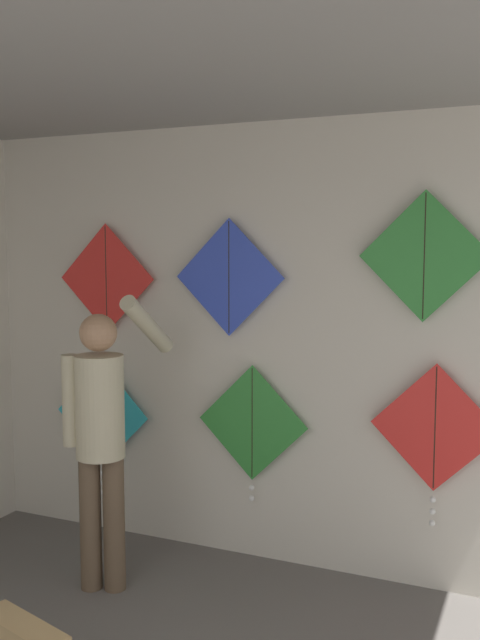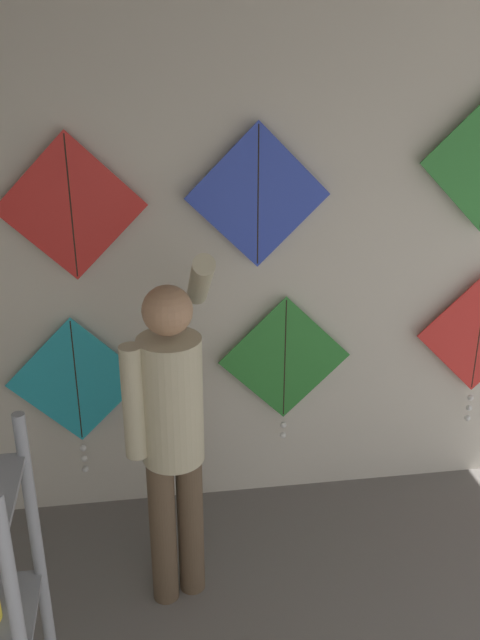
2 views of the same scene
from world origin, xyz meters
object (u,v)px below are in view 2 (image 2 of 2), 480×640
(shopkeeper, at_px, (172,421))
(kite_4, at_px, (258,196))
(kite_0, at_px, (77,386))
(kite_3, at_px, (71,208))
(kite_2, at_px, (479,337))
(kite_1, at_px, (285,362))

(shopkeeper, xyz_separation_m, kite_4, (0.50, 0.70, 0.85))
(kite_0, distance_m, kite_3, 0.99)
(kite_4, bearing_deg, kite_2, -0.03)
(kite_0, distance_m, kite_2, 2.29)
(shopkeeper, distance_m, kite_3, 1.16)
(kite_0, height_order, kite_3, kite_3)
(kite_4, bearing_deg, kite_1, -0.14)
(kite_2, distance_m, kite_4, 1.56)
(shopkeeper, bearing_deg, kite_3, 102.60)
(kite_2, relative_size, kite_3, 1.28)
(kite_3, xyz_separation_m, kite_4, (0.93, 0.00, 0.02))
(kite_2, bearing_deg, kite_0, 180.00)
(shopkeeper, bearing_deg, kite_2, 2.87)
(kite_1, bearing_deg, kite_3, 179.98)
(kite_0, bearing_deg, shopkeeper, -55.47)
(shopkeeper, xyz_separation_m, kite_2, (1.80, 0.70, -0.02))
(kite_1, height_order, kite_2, kite_2)
(kite_3, height_order, kite_4, kite_4)
(kite_1, distance_m, kite_3, 1.42)
(kite_0, bearing_deg, kite_1, 0.01)
(shopkeeper, bearing_deg, kite_0, 106.09)
(kite_0, xyz_separation_m, kite_4, (0.99, 0.00, 1.01))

